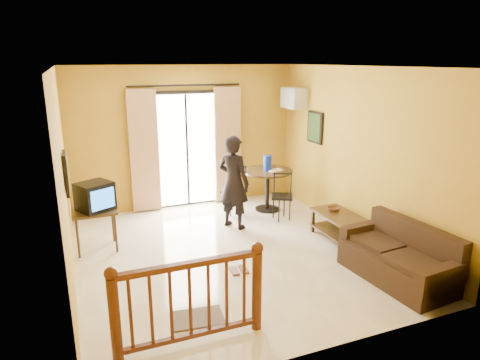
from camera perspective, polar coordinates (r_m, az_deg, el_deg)
name	(u,v)px	position (r m, az deg, el deg)	size (l,w,h in m)	color
ground	(230,253)	(6.73, -1.29, -9.71)	(5.00, 5.00, 0.00)	beige
room_shell	(230,145)	(6.19, -1.39, 4.67)	(5.00, 5.00, 5.00)	white
balcony_door	(187,149)	(8.57, -7.07, 4.16)	(2.25, 0.14, 2.46)	black
tv_table	(95,215)	(7.01, -18.83, -4.39)	(0.66, 0.55, 0.66)	black
television	(95,196)	(6.91, -18.78, -2.07)	(0.63, 0.61, 0.43)	black
picture_left	(66,173)	(5.66, -22.17, 0.83)	(0.05, 0.42, 0.52)	black
dining_table	(268,178)	(8.39, 3.69, 0.21)	(0.98, 0.98, 0.81)	black
water_jug	(267,163)	(8.29, 3.69, 2.28)	(0.16, 0.16, 0.30)	#1330B7
serving_tray	(275,170)	(8.31, 4.72, 1.29)	(0.28, 0.18, 0.02)	beige
dining_chairs	(257,216)	(8.21, 2.31, -4.88)	(1.27, 1.15, 0.95)	black
air_conditioner	(293,98)	(8.75, 7.15, 10.79)	(0.31, 0.60, 0.40)	silver
botanical_print	(315,127)	(8.32, 9.95, 6.94)	(0.05, 0.50, 0.60)	black
coffee_table	(339,223)	(7.27, 13.06, -5.57)	(0.56, 1.01, 0.45)	black
bowl	(334,209)	(7.34, 12.36, -3.82)	(0.20, 0.20, 0.06)	#56321D
sofa	(400,259)	(6.26, 20.52, -9.85)	(0.89, 1.70, 0.78)	#311E13
standing_person	(234,182)	(7.46, -0.85, -0.31)	(0.60, 0.40, 1.65)	black
stair_balustrade	(190,296)	(4.55, -6.70, -15.14)	(1.63, 0.13, 1.04)	#471E0F
doormat	(197,318)	(5.22, -5.72, -17.84)	(0.60, 0.40, 0.02)	#5B5048
sandals	(239,270)	(6.20, -0.14, -11.92)	(0.27, 0.26, 0.03)	#56321D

